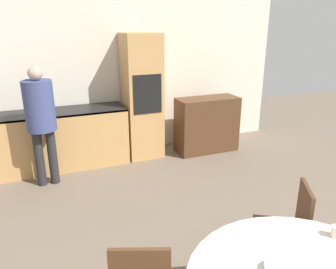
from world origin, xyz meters
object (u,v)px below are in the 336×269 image
(oven_unit, at_px, (142,97))
(person_standing, at_px, (40,114))
(sideboard, at_px, (207,125))
(chair_far_right, at_px, (290,226))
(cup, at_px, (336,232))

(oven_unit, bearing_deg, person_standing, -160.93)
(person_standing, bearing_deg, oven_unit, 19.07)
(sideboard, bearing_deg, oven_unit, 166.97)
(chair_far_right, bearing_deg, oven_unit, -143.63)
(oven_unit, xyz_separation_m, cup, (0.22, -3.63, -0.22))
(sideboard, height_order, person_standing, person_standing)
(person_standing, distance_m, cup, 3.58)
(person_standing, bearing_deg, chair_far_right, -54.60)
(sideboard, relative_size, chair_far_right, 1.22)
(cup, bearing_deg, person_standing, 119.82)
(oven_unit, distance_m, person_standing, 1.64)
(person_standing, xyz_separation_m, cup, (1.77, -3.10, -0.22))
(person_standing, bearing_deg, sideboard, 6.28)
(oven_unit, height_order, chair_far_right, oven_unit)
(chair_far_right, relative_size, person_standing, 0.53)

